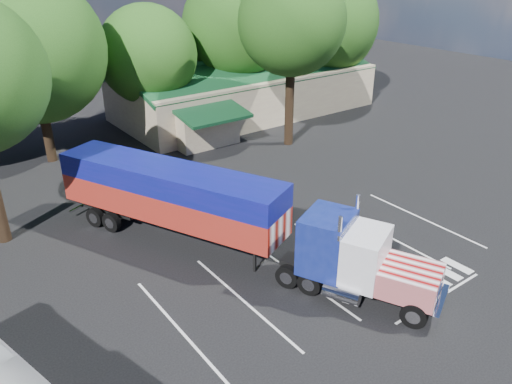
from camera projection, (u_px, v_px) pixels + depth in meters
ground at (229, 227)px, 28.20m from camera, size 120.00×120.00×0.00m
event_hall at (244, 90)px, 47.54m from camera, size 24.20×14.12×5.55m
tree_row_c at (32, 50)px, 33.78m from camera, size 10.00×10.00×13.05m
tree_row_d at (147, 55)px, 40.19m from camera, size 8.00×8.00×10.60m
tree_row_e at (236, 26)px, 44.75m from camera, size 9.60×9.60×12.90m
tree_row_f at (326, 23)px, 49.38m from camera, size 10.40×10.40×13.00m
tree_near_right at (292, 22)px, 36.47m from camera, size 8.00×8.00×13.50m
semi_truck at (214, 208)px, 24.91m from camera, size 10.91×19.75×4.32m
woman at (254, 204)px, 28.78m from camera, size 0.46×0.68×1.81m
bicycle at (217, 187)px, 31.88m from camera, size 1.09×1.96×0.98m
silver_sedan at (232, 123)px, 43.28m from camera, size 4.48×2.13×1.42m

